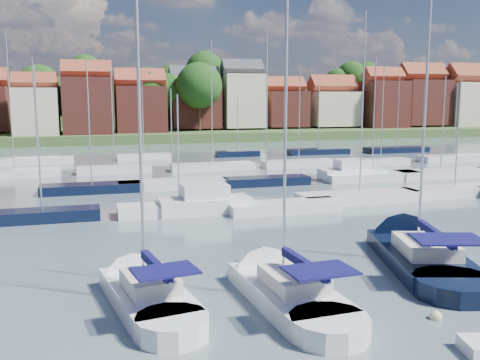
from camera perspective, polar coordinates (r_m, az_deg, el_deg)
name	(u,v)px	position (r m, az deg, el deg)	size (l,w,h in m)	color
ground	(213,175)	(61.56, -2.89, 0.58)	(260.00, 260.00, 0.00)	#4E616A
sailboat_left	(140,289)	(24.64, -10.57, -11.37)	(4.46, 10.91, 14.45)	silver
sailboat_centre	(275,284)	(24.86, 3.80, -11.06)	(3.71, 11.64, 15.61)	silver
sailboat_navy	(409,248)	(31.93, 17.62, -6.96)	(7.41, 14.40, 19.17)	black
buoy_c	(312,322)	(22.06, 7.64, -14.77)	(0.54, 0.54, 0.54)	#D85914
buoy_d	(436,319)	(23.48, 20.14, -13.75)	(0.49, 0.49, 0.49)	beige
buoy_e	(379,251)	(32.14, 14.58, -7.37)	(0.44, 0.44, 0.44)	#D85914
marina_field	(241,176)	(57.33, 0.07, 0.41)	(79.62, 41.41, 15.93)	silver
far_shore_town	(145,113)	(152.91, -10.07, 7.10)	(212.46, 90.00, 22.27)	#3B552A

